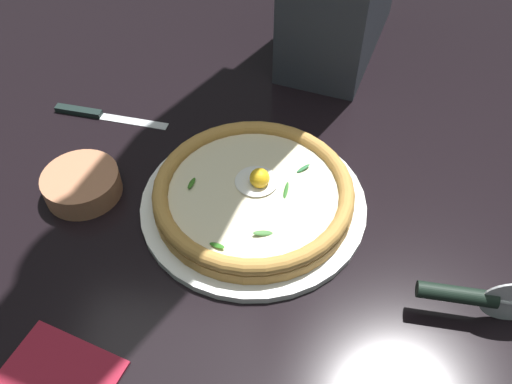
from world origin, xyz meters
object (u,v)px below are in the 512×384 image
side_bowl (84,184)px  pizza_cutter (477,297)px  folded_napkin (64,372)px  table_knife (96,114)px  pizza (256,192)px

side_bowl → pizza_cutter: size_ratio=0.75×
pizza_cutter → folded_napkin: pizza_cutter is taller
table_knife → pizza: bearing=-31.8°
pizza_cutter → folded_napkin: (-0.51, -0.13, -0.04)m
pizza_cutter → table_knife: 0.71m
side_bowl → table_knife: size_ratio=0.55×
pizza → pizza_cutter: bearing=-29.0°
side_bowl → folded_napkin: bearing=-77.9°
pizza → folded_napkin: (-0.21, -0.29, -0.03)m
pizza → folded_napkin: pizza is taller
side_bowl → table_knife: side_bowl is taller
pizza → table_knife: (-0.31, 0.19, -0.03)m
pizza → folded_napkin: size_ratio=2.19×
pizza → table_knife: size_ratio=1.41×
pizza_cutter → folded_napkin: 0.52m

